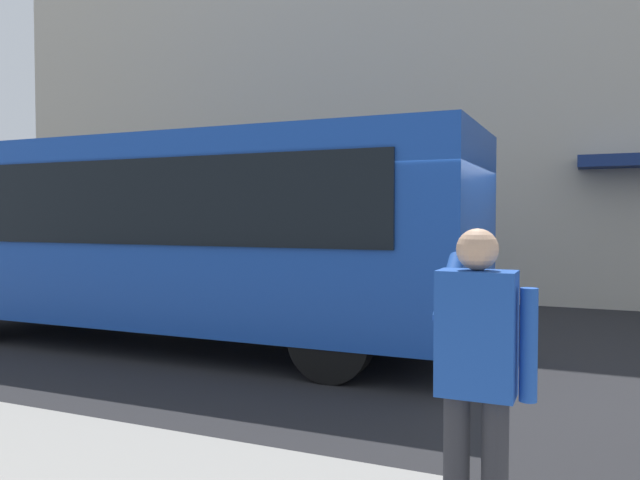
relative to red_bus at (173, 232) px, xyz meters
The scene contains 4 objects.
ground_plane 4.48m from the red_bus, behind, with size 60.00×60.00×0.00m, color #232326.
building_facade_far 9.05m from the red_bus, 121.55° to the right, with size 28.00×1.55×12.00m.
red_bus is the anchor object (origin of this frame).
pedestrian_photographer 6.83m from the red_bus, 140.14° to the left, with size 0.53×0.52×1.70m.
Camera 1 is at (-1.62, 7.67, 1.91)m, focal length 35.17 mm.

